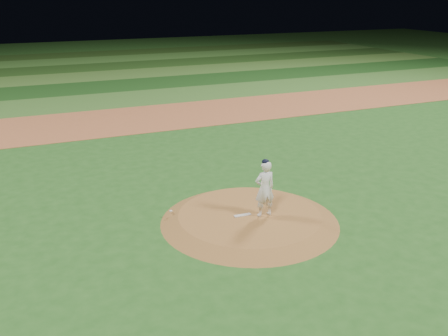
{
  "coord_description": "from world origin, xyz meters",
  "views": [
    {
      "loc": [
        -6.23,
        -12.53,
        6.81
      ],
      "look_at": [
        0.0,
        2.0,
        1.1
      ],
      "focal_mm": 40.0,
      "sensor_mm": 36.0,
      "label": 1
    }
  ],
  "objects_px": {
    "pitching_rubber": "(242,215)",
    "rosin_bag": "(171,211)",
    "pitchers_mound": "(249,218)",
    "pitcher_on_mound": "(265,188)"
  },
  "relations": [
    {
      "from": "pitchers_mound",
      "to": "pitching_rubber",
      "type": "height_order",
      "value": "pitching_rubber"
    },
    {
      "from": "pitchers_mound",
      "to": "pitcher_on_mound",
      "type": "xyz_separation_m",
      "value": [
        0.36,
        -0.26,
        1.02
      ]
    },
    {
      "from": "pitchers_mound",
      "to": "rosin_bag",
      "type": "relative_size",
      "value": 53.56
    },
    {
      "from": "pitching_rubber",
      "to": "rosin_bag",
      "type": "height_order",
      "value": "rosin_bag"
    },
    {
      "from": "pitchers_mound",
      "to": "pitching_rubber",
      "type": "distance_m",
      "value": 0.28
    },
    {
      "from": "pitchers_mound",
      "to": "pitching_rubber",
      "type": "bearing_deg",
      "value": -178.42
    },
    {
      "from": "pitchers_mound",
      "to": "pitcher_on_mound",
      "type": "height_order",
      "value": "pitcher_on_mound"
    },
    {
      "from": "rosin_bag",
      "to": "pitchers_mound",
      "type": "bearing_deg",
      "value": -27.26
    },
    {
      "from": "pitching_rubber",
      "to": "pitchers_mound",
      "type": "bearing_deg",
      "value": 3.89
    },
    {
      "from": "pitchers_mound",
      "to": "pitcher_on_mound",
      "type": "bearing_deg",
      "value": -34.97
    }
  ]
}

